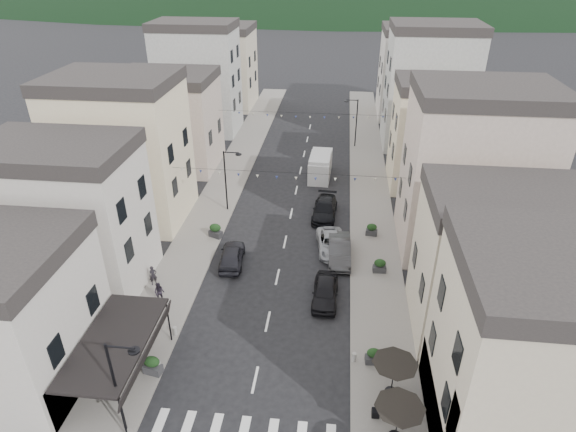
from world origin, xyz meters
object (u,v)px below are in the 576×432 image
parked_car_a (325,292)px  delivery_van (320,165)px  pedestrian_b (159,292)px  parked_car_d (325,209)px  parked_car_b (339,250)px  parked_car_e (232,256)px  parked_car_c (331,243)px  pedestrian_a (153,276)px

parked_car_a → delivery_van: delivery_van is taller
pedestrian_b → parked_car_a: bearing=6.1°
parked_car_a → parked_car_d: 12.14m
parked_car_b → delivery_van: 15.86m
delivery_van → pedestrian_b: 24.67m
parked_car_e → delivery_van: 18.32m
delivery_van → parked_car_e: bearing=-107.1°
parked_car_c → pedestrian_a: 14.27m
pedestrian_a → parked_car_d: bearing=12.2°
parked_car_e → parked_car_a: bearing=148.5°
pedestrian_a → parked_car_a: bearing=-33.6°
parked_car_e → pedestrian_a: pedestrian_a is taller
parked_car_b → parked_car_e: size_ratio=1.11×
parked_car_b → parked_car_d: bearing=99.8°
parked_car_b → delivery_van: size_ratio=0.88×
parked_car_c → pedestrian_a: pedestrian_a is taller
parked_car_b → pedestrian_b: size_ratio=3.18×
parked_car_a → pedestrian_a: bearing=179.8°
parked_car_b → delivery_van: (-2.35, 15.68, 0.49)m
parked_car_e → parked_car_d: bearing=-134.7°
parked_car_d → delivery_van: size_ratio=0.92×
parked_car_d → delivery_van: delivery_van is taller
delivery_van → pedestrian_a: delivery_van is taller
parked_car_e → parked_car_c: bearing=-165.3°
parked_car_a → pedestrian_b: bearing=-171.2°
parked_car_d → parked_car_e: 10.91m
parked_car_d → pedestrian_b: bearing=-125.5°
parked_car_e → pedestrian_b: pedestrian_b is taller
parked_car_c → parked_car_d: 5.68m
parked_car_a → parked_car_c: bearing=89.1°
parked_car_b → parked_car_e: 8.55m
parked_car_b → delivery_van: delivery_van is taller
parked_car_c → parked_car_d: parked_car_d is taller
pedestrian_b → parked_car_c: bearing=32.9°
pedestrian_a → pedestrian_b: 2.17m
parked_car_c → parked_car_e: bearing=-167.9°
parked_car_a → delivery_van: 21.04m
parked_car_c → pedestrian_a: bearing=-162.1°
pedestrian_b → parked_car_b: bearing=27.4°
parked_car_a → parked_car_c: 6.51m
parked_car_c → pedestrian_a: (-12.85, -6.21, 0.23)m
delivery_van → parked_car_a: bearing=-83.8°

